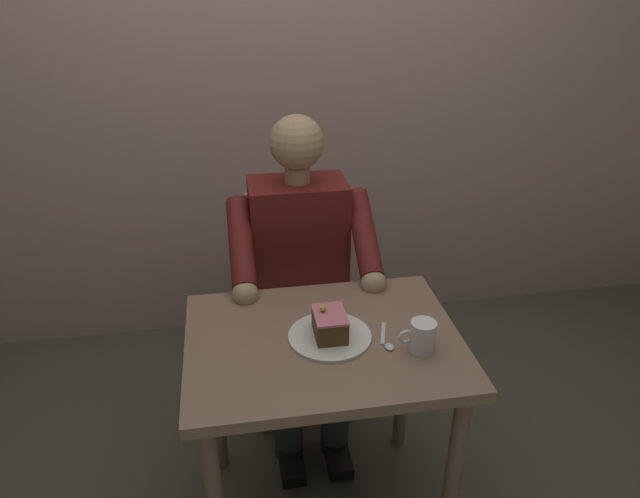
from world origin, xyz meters
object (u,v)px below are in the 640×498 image
chair (297,291)px  coffee_cup (422,336)px  cake_slice (330,325)px  seated_person (302,279)px  dessert_spoon (386,341)px  dining_table (324,369)px

chair → coffee_cup: chair is taller
cake_slice → coffee_cup: size_ratio=1.13×
chair → seated_person: 0.23m
dessert_spoon → seated_person: bearing=-71.3°
chair → seated_person: size_ratio=0.71×
seated_person → coffee_cup: 0.66m
chair → dessert_spoon: 0.77m
dining_table → dessert_spoon: (-0.18, 0.05, 0.12)m
chair → seated_person: bearing=90.0°
coffee_cup → cake_slice: bearing=-21.9°
coffee_cup → chair: bearing=-70.6°
dining_table → chair: size_ratio=0.91×
dining_table → chair: bearing=-90.0°
seated_person → cake_slice: size_ratio=10.16×
dining_table → dessert_spoon: bearing=165.1°
seated_person → dessert_spoon: size_ratio=8.90×
seated_person → dessert_spoon: 0.57m
dining_table → chair: (0.00, -0.66, -0.12)m
chair → cake_slice: (-0.02, 0.66, 0.28)m
cake_slice → chair: bearing=-88.4°
cake_slice → coffee_cup: cake_slice is taller
chair → dessert_spoon: chair is taller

